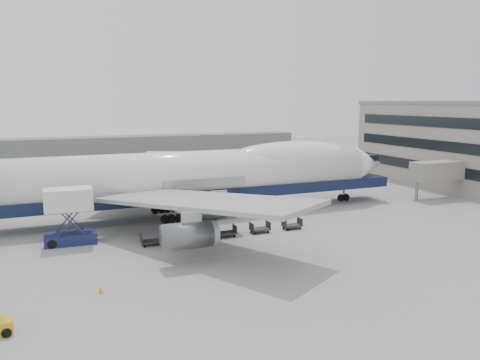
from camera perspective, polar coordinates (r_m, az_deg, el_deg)
name	(u,v)px	position (r m, az deg, el deg)	size (l,w,h in m)	color
ground	(221,239)	(53.98, -2.35, -7.14)	(260.00, 260.00, 0.00)	gray
apron_line	(241,254)	(48.65, 0.11, -9.02)	(60.00, 0.15, 0.01)	gold
hangar	(83,152)	(119.46, -18.63, 3.28)	(110.00, 8.00, 7.00)	slate
airliner	(195,175)	(64.07, -5.53, 0.64)	(67.00, 55.30, 19.98)	white
catering_truck	(69,213)	(54.49, -20.09, -3.80)	(5.50, 3.89, 6.20)	#1A204E
traffic_cone	(100,290)	(40.88, -16.65, -12.75)	(0.37, 0.37, 0.54)	orange
dolly_0	(151,241)	(52.24, -10.74, -7.27)	(2.30, 1.35, 1.30)	#2D2D30
dolly_1	(190,236)	(53.22, -6.14, -6.84)	(2.30, 1.35, 1.30)	#2D2D30
dolly_2	(226,232)	(54.53, -1.73, -6.38)	(2.30, 1.35, 1.30)	#2D2D30
dolly_3	(260,228)	(56.15, 2.44, -5.92)	(2.30, 1.35, 1.30)	#2D2D30
dolly_4	(292,225)	(58.04, 6.35, -5.45)	(2.30, 1.35, 1.30)	#2D2D30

